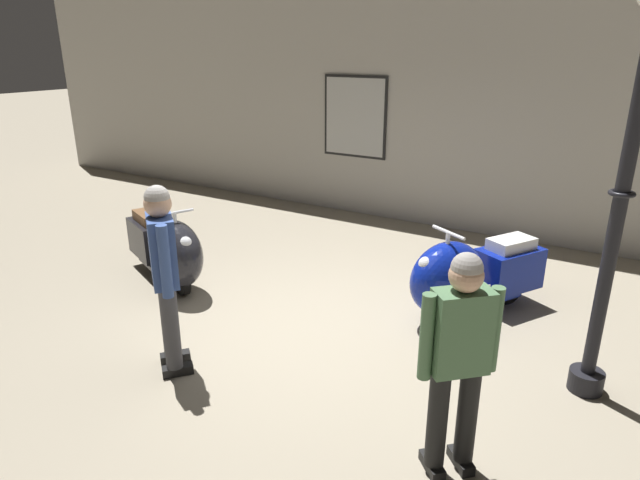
# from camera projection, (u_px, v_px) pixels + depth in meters

# --- Properties ---
(ground_plane) EXTENTS (60.00, 60.00, 0.00)m
(ground_plane) POSITION_uv_depth(u_px,v_px,m) (309.00, 329.00, 5.58)
(ground_plane) COLOR gray
(showroom_back_wall) EXTENTS (18.00, 0.63, 3.95)m
(showroom_back_wall) POSITION_uv_depth(u_px,v_px,m) (463.00, 100.00, 8.04)
(showroom_back_wall) COLOR #ADA89E
(showroom_back_wall) RESTS_ON ground
(scooter_0) EXTENTS (1.69, 1.08, 1.00)m
(scooter_0) POSITION_uv_depth(u_px,v_px,m) (169.00, 250.00, 6.46)
(scooter_0) COLOR black
(scooter_0) RESTS_ON ground
(scooter_1) EXTENTS (1.24, 1.68, 1.02)m
(scooter_1) POSITION_uv_depth(u_px,v_px,m) (466.00, 276.00, 5.70)
(scooter_1) COLOR black
(scooter_1) RESTS_ON ground
(lamppost) EXTENTS (0.32, 0.32, 3.26)m
(lamppost) POSITION_uv_depth(u_px,v_px,m) (627.00, 165.00, 3.97)
(lamppost) COLOR black
(lamppost) RESTS_ON ground
(visitor_0) EXTENTS (0.46, 0.42, 1.69)m
(visitor_0) POSITION_uv_depth(u_px,v_px,m) (164.00, 268.00, 4.59)
(visitor_0) COLOR black
(visitor_0) RESTS_ON ground
(visitor_1) EXTENTS (0.42, 0.41, 1.59)m
(visitor_1) POSITION_uv_depth(u_px,v_px,m) (459.00, 352.00, 3.44)
(visitor_1) COLOR black
(visitor_1) RESTS_ON ground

